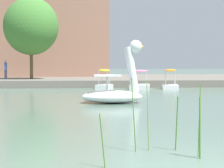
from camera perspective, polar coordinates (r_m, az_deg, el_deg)
name	(u,v)px	position (r m, az deg, el deg)	size (l,w,h in m)	color
shore_bank_far	(104,79)	(39.95, -1.36, 0.77)	(124.86, 22.56, 0.60)	#6B665B
swan_boat	(116,90)	(17.01, 0.58, -0.93)	(3.01, 1.64, 3.00)	white
pedal_boat_yellow	(104,84)	(27.19, -1.24, 0.03)	(1.49, 1.95, 1.54)	white
pedal_boat_pink	(140,84)	(27.31, 4.49, 0.01)	(1.88, 2.49, 1.48)	white
pedal_boat_orange	(170,84)	(27.71, 9.28, 0.01)	(1.51, 2.08, 1.54)	white
tree_broadleaf_left	(31,26)	(33.35, -12.81, 8.96)	(6.82, 6.70, 7.34)	brown
person_on_path	(6,69)	(32.79, -16.63, 2.28)	(0.23, 0.23, 1.69)	#23283D
apartment_block	(45,25)	(44.82, -10.67, 9.22)	(14.52, 10.97, 12.33)	#996B56
reed_clump_foreground	(176,124)	(7.09, 10.17, -6.26)	(3.02, 1.45, 1.52)	#4C7F33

